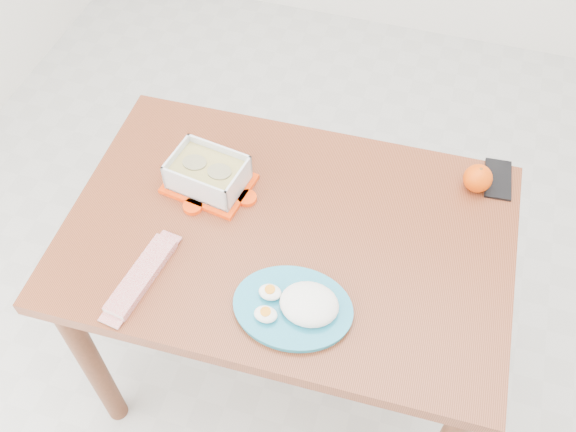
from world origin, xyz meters
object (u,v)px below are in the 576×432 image
(rice_plate, at_px, (298,305))
(orange_fruit, at_px, (478,178))
(food_container, at_px, (208,174))
(smartphone, at_px, (498,179))
(dining_table, at_px, (288,257))

(rice_plate, bearing_deg, orange_fruit, 51.96)
(orange_fruit, relative_size, rice_plate, 0.26)
(food_container, distance_m, orange_fruit, 0.68)
(rice_plate, distance_m, smartphone, 0.64)
(dining_table, height_order, food_container, food_container)
(dining_table, bearing_deg, orange_fruit, 31.33)
(orange_fruit, height_order, smartphone, orange_fruit)
(dining_table, distance_m, orange_fruit, 0.52)
(dining_table, xyz_separation_m, orange_fruit, (0.42, 0.27, 0.15))
(food_container, xyz_separation_m, rice_plate, (0.32, -0.28, -0.02))
(orange_fruit, distance_m, smartphone, 0.08)
(orange_fruit, xyz_separation_m, smartphone, (0.05, 0.04, -0.03))
(dining_table, relative_size, orange_fruit, 15.18)
(dining_table, bearing_deg, food_container, 159.35)
(food_container, bearing_deg, smartphone, 27.03)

